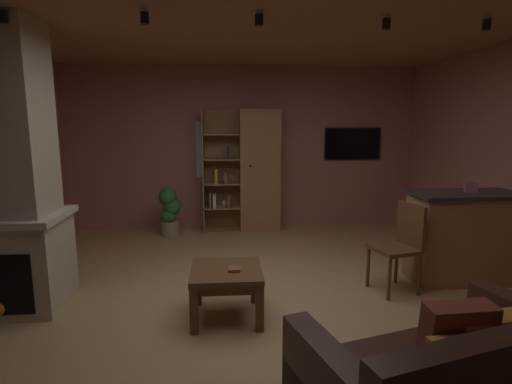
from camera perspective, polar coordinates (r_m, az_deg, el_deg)
floor at (r=4.05m, az=0.49°, el=-15.93°), size 5.73×6.16×0.02m
wall_back at (r=6.76m, az=-1.91°, el=6.19°), size 5.85×0.06×2.64m
ceiling at (r=3.76m, az=0.55°, el=23.65°), size 5.73×6.16×0.02m
window_pane_back at (r=6.72m, az=-5.01°, el=5.99°), size 0.79×0.01×0.90m
stone_fireplace at (r=4.35m, az=-31.74°, el=0.95°), size 0.98×0.79×2.64m
bookshelf_cabinet at (r=6.54m, az=-0.28°, el=2.88°), size 1.23×0.41×1.94m
kitchen_bar_counter at (r=5.11m, az=28.14°, el=-5.51°), size 1.39×0.57×1.00m
tissue_box at (r=5.00m, az=27.95°, el=0.64°), size 0.16×0.16×0.11m
coffee_table at (r=3.73m, az=-4.18°, el=-12.02°), size 0.63×0.63×0.46m
table_book_0 at (r=3.64m, az=-3.07°, el=-10.80°), size 0.11×0.11×0.03m
dining_chair at (r=4.49m, az=19.74°, el=-6.57°), size 0.51×0.51×0.92m
potted_floor_plant at (r=6.40m, az=-12.02°, el=-2.48°), size 0.34×0.32×0.76m
wall_mounted_tv at (r=7.04m, az=13.39°, el=6.62°), size 0.95×0.06×0.53m
track_light_spot_0 at (r=4.00m, az=-32.01°, el=20.20°), size 0.07×0.07×0.09m
track_light_spot_1 at (r=3.64m, az=-15.38°, el=22.49°), size 0.07×0.07×0.09m
track_light_spot_2 at (r=3.57m, az=0.45°, el=23.05°), size 0.07×0.07×0.09m
track_light_spot_3 at (r=3.87m, az=17.86°, el=21.57°), size 0.07×0.07×0.09m
track_light_spot_4 at (r=4.23m, az=29.67°, el=19.74°), size 0.07×0.07×0.09m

